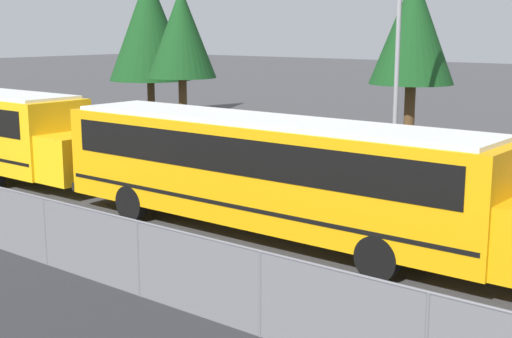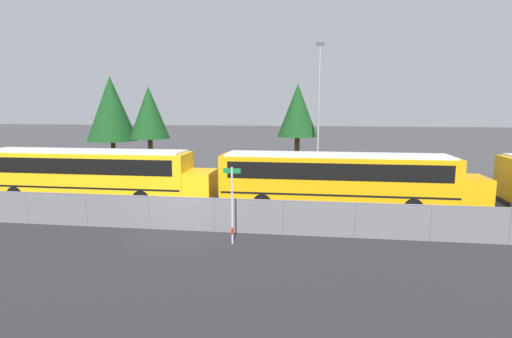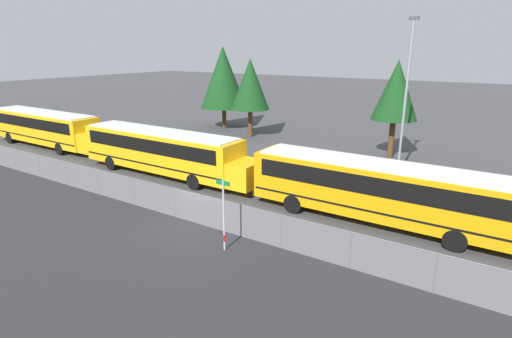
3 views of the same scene
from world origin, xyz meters
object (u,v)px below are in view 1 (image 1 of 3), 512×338
school_bus_2 (275,168)px  light_pole (399,22)px  tree_1 (413,29)px  tree_0 (182,33)px  tree_2 (149,27)px

school_bus_2 → light_pole: (-1.14, 8.41, 3.63)m
light_pole → tree_1: light_pole is taller
school_bus_2 → tree_1: 13.63m
tree_0 → tree_2: tree_2 is taller
tree_2 → tree_1: bearing=-8.4°
tree_0 → tree_1: (13.50, -0.52, 0.21)m
school_bus_2 → tree_2: bearing=143.5°
tree_0 → tree_2: bearing=155.5°
light_pole → tree_2: (-20.00, 7.21, -0.11)m
tree_1 → tree_2: (-18.30, 2.72, 0.14)m
tree_1 → tree_2: 18.50m
light_pole → tree_0: bearing=161.7°
school_bus_2 → tree_2: 26.51m
light_pole → school_bus_2: bearing=-82.3°
light_pole → tree_0: light_pole is taller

